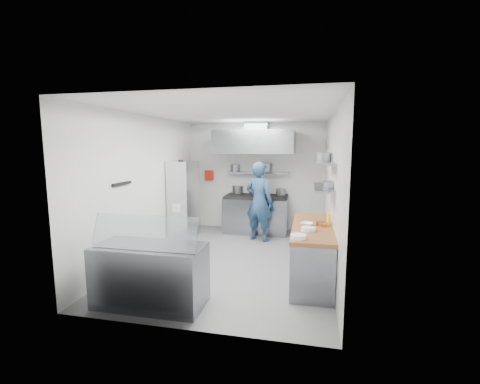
% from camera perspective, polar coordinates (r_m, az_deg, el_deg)
% --- Properties ---
extents(floor, '(5.00, 5.00, 0.00)m').
position_cam_1_polar(floor, '(6.41, -1.15, -11.87)').
color(floor, '#5F5F62').
rests_on(floor, ground).
extents(ceiling, '(5.00, 5.00, 0.00)m').
position_cam_1_polar(ceiling, '(6.06, -1.23, 13.87)').
color(ceiling, silver).
rests_on(ceiling, wall_back).
extents(wall_back, '(3.60, 2.80, 0.02)m').
position_cam_1_polar(wall_back, '(8.52, 2.69, 2.74)').
color(wall_back, white).
rests_on(wall_back, floor).
extents(wall_front, '(3.60, 2.80, 0.02)m').
position_cam_1_polar(wall_front, '(3.73, -10.09, -4.19)').
color(wall_front, white).
rests_on(wall_front, floor).
extents(wall_left, '(2.80, 5.00, 0.02)m').
position_cam_1_polar(wall_left, '(6.72, -16.29, 1.02)').
color(wall_left, white).
rests_on(wall_left, floor).
extents(wall_right, '(2.80, 5.00, 0.02)m').
position_cam_1_polar(wall_right, '(5.93, 15.98, 0.14)').
color(wall_right, white).
rests_on(wall_right, floor).
extents(gas_range, '(1.60, 0.80, 0.90)m').
position_cam_1_polar(gas_range, '(8.25, 2.87, -4.11)').
color(gas_range, gray).
rests_on(gas_range, floor).
extents(cooktop, '(1.57, 0.78, 0.06)m').
position_cam_1_polar(cooktop, '(8.17, 2.90, -0.81)').
color(cooktop, black).
rests_on(cooktop, gas_range).
extents(stock_pot_left, '(0.29, 0.29, 0.20)m').
position_cam_1_polar(stock_pot_left, '(8.58, -0.42, 0.50)').
color(stock_pot_left, slate).
rests_on(stock_pot_left, cooktop).
extents(stock_pot_mid, '(0.38, 0.38, 0.24)m').
position_cam_1_polar(stock_pot_mid, '(8.47, 2.89, 0.52)').
color(stock_pot_mid, slate).
rests_on(stock_pot_mid, cooktop).
extents(stock_pot_right, '(0.25, 0.25, 0.16)m').
position_cam_1_polar(stock_pot_right, '(8.28, 7.24, 0.02)').
color(stock_pot_right, slate).
rests_on(stock_pot_right, cooktop).
extents(over_range_shelf, '(1.60, 0.30, 0.04)m').
position_cam_1_polar(over_range_shelf, '(8.34, 3.19, 3.44)').
color(over_range_shelf, gray).
rests_on(over_range_shelf, wall_back).
extents(shelf_pot_a, '(0.25, 0.25, 0.18)m').
position_cam_1_polar(shelf_pot_a, '(8.57, -0.81, 4.32)').
color(shelf_pot_a, slate).
rests_on(shelf_pot_a, over_range_shelf).
extents(shelf_pot_b, '(0.31, 0.31, 0.22)m').
position_cam_1_polar(shelf_pot_b, '(8.46, 4.75, 4.38)').
color(shelf_pot_b, slate).
rests_on(shelf_pot_b, over_range_shelf).
extents(extractor_hood, '(1.90, 1.15, 0.55)m').
position_cam_1_polar(extractor_hood, '(7.90, 2.76, 8.86)').
color(extractor_hood, gray).
rests_on(extractor_hood, wall_back).
extents(hood_duct, '(0.55, 0.55, 0.24)m').
position_cam_1_polar(hood_duct, '(8.14, 3.04, 11.51)').
color(hood_duct, slate).
rests_on(hood_duct, extractor_hood).
extents(red_firebox, '(0.22, 0.10, 0.26)m').
position_cam_1_polar(red_firebox, '(8.75, -5.49, 2.98)').
color(red_firebox, red).
rests_on(red_firebox, wall_back).
extents(chef, '(0.79, 0.65, 1.85)m').
position_cam_1_polar(chef, '(7.46, 3.39, -1.69)').
color(chef, navy).
rests_on(chef, floor).
extents(wire_rack, '(0.50, 0.90, 1.85)m').
position_cam_1_polar(wire_rack, '(7.84, -9.92, -1.34)').
color(wire_rack, silver).
rests_on(wire_rack, floor).
extents(rack_bin_a, '(0.16, 0.20, 0.18)m').
position_cam_1_polar(rack_bin_a, '(7.48, -11.08, -2.78)').
color(rack_bin_a, white).
rests_on(rack_bin_a, wire_rack).
extents(rack_bin_b, '(0.13, 0.16, 0.15)m').
position_cam_1_polar(rack_bin_b, '(7.77, -10.05, 1.37)').
color(rack_bin_b, yellow).
rests_on(rack_bin_b, wire_rack).
extents(rack_jar, '(0.12, 0.12, 0.18)m').
position_cam_1_polar(rack_jar, '(7.49, -10.46, 4.96)').
color(rack_jar, black).
rests_on(rack_jar, wire_rack).
extents(knife_strip, '(0.04, 0.55, 0.05)m').
position_cam_1_polar(knife_strip, '(5.92, -20.26, 1.40)').
color(knife_strip, black).
rests_on(knife_strip, wall_left).
extents(prep_counter_base, '(0.62, 2.00, 0.84)m').
position_cam_1_polar(prep_counter_base, '(5.55, 12.64, -10.67)').
color(prep_counter_base, gray).
rests_on(prep_counter_base, floor).
extents(prep_counter_top, '(0.65, 2.04, 0.06)m').
position_cam_1_polar(prep_counter_top, '(5.43, 12.79, -6.16)').
color(prep_counter_top, brown).
rests_on(prep_counter_top, prep_counter_base).
extents(plate_stack_a, '(0.22, 0.22, 0.06)m').
position_cam_1_polar(plate_stack_a, '(4.62, 10.32, -7.81)').
color(plate_stack_a, white).
rests_on(plate_stack_a, prep_counter_top).
extents(plate_stack_b, '(0.22, 0.22, 0.06)m').
position_cam_1_polar(plate_stack_b, '(5.07, 12.05, -6.45)').
color(plate_stack_b, white).
rests_on(plate_stack_b, prep_counter_top).
extents(copper_pan, '(0.18, 0.18, 0.06)m').
position_cam_1_polar(copper_pan, '(5.45, 14.28, -5.50)').
color(copper_pan, '#D56B3C').
rests_on(copper_pan, prep_counter_top).
extents(squeeze_bottle, '(0.06, 0.06, 0.18)m').
position_cam_1_polar(squeeze_bottle, '(5.56, 15.48, -4.65)').
color(squeeze_bottle, yellow).
rests_on(squeeze_bottle, prep_counter_top).
extents(mixing_bowl, '(0.25, 0.25, 0.05)m').
position_cam_1_polar(mixing_bowl, '(5.40, 11.75, -5.61)').
color(mixing_bowl, white).
rests_on(mixing_bowl, prep_counter_top).
extents(wall_shelf_lower, '(0.30, 1.30, 0.04)m').
position_cam_1_polar(wall_shelf_lower, '(5.62, 14.59, 0.79)').
color(wall_shelf_lower, gray).
rests_on(wall_shelf_lower, wall_right).
extents(wall_shelf_upper, '(0.30, 1.30, 0.04)m').
position_cam_1_polar(wall_shelf_upper, '(5.58, 14.74, 5.07)').
color(wall_shelf_upper, gray).
rests_on(wall_shelf_upper, wall_right).
extents(shelf_pot_c, '(0.22, 0.22, 0.10)m').
position_cam_1_polar(shelf_pot_c, '(5.51, 15.64, 1.35)').
color(shelf_pot_c, slate).
rests_on(shelf_pot_c, wall_shelf_lower).
extents(shelf_pot_d, '(0.29, 0.29, 0.14)m').
position_cam_1_polar(shelf_pot_d, '(6.03, 14.59, 6.13)').
color(shelf_pot_d, slate).
rests_on(shelf_pot_d, wall_shelf_upper).
extents(display_case, '(1.50, 0.70, 0.85)m').
position_cam_1_polar(display_case, '(4.74, -15.63, -14.04)').
color(display_case, gray).
rests_on(display_case, floor).
extents(display_glass, '(1.47, 0.19, 0.42)m').
position_cam_1_polar(display_glass, '(4.44, -16.66, -6.82)').
color(display_glass, silver).
rests_on(display_glass, display_case).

